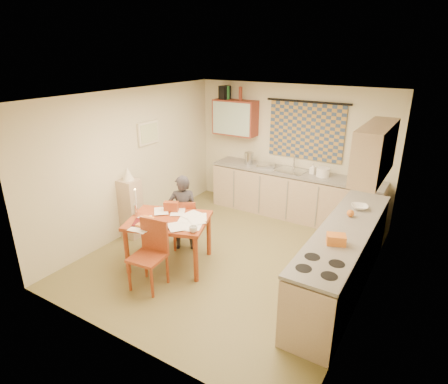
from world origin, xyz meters
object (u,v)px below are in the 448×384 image
Objects in this scene: counter_right at (342,259)px; dining_table at (170,241)px; person at (183,213)px; stove at (316,302)px; chair_far at (185,232)px; shelf_stand at (131,208)px; counter_back at (293,195)px.

dining_table is (-2.39, -0.72, -0.07)m from counter_right.
stove is at bearing 126.77° from person.
chair_far is 1.06m from shelf_stand.
counter_back reaches higher than dining_table.
dining_table is 1.63× the size of chair_far.
shelf_stand is at bearing -23.86° from chair_far.
stove is at bearing -90.00° from counter_right.
dining_table is (-0.93, -2.63, -0.07)m from counter_back.
chair_far is at bearing -176.41° from counter_right.
counter_right is at bearing 150.48° from person.
counter_back is at bearing -150.44° from person.
chair_far is (-1.06, -2.07, -0.19)m from counter_back.
counter_back is 1.12× the size of counter_right.
counter_right is 1.07m from stove.
stove is at bearing -28.24° from dining_table.
shelf_stand is (-1.03, -0.14, -0.11)m from person.
counter_right is 2.13× the size of dining_table.
chair_far is at bearing -117.15° from counter_back.
person reaches higher than counter_back.
counter_back is 3.16× the size of shelf_stand.
shelf_stand reaches higher than counter_right.
stove is at bearing 125.95° from chair_far.
shelf_stand is (-3.54, 0.73, 0.07)m from stove.
dining_table is at bearing 69.24° from chair_far.
stove is at bearing -63.84° from counter_back.
chair_far is 0.67× the size of person.
dining_table is 0.58m from chair_far.
stove is (0.00, -1.07, 0.00)m from counter_right.
chair_far is at bearing 83.64° from dining_table.
stove is 2.69m from chair_far.
counter_back reaches higher than stove.
stove is 0.66× the size of dining_table.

